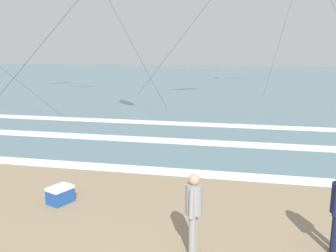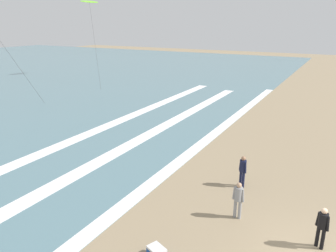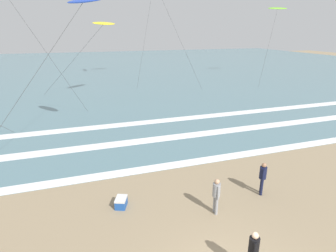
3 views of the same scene
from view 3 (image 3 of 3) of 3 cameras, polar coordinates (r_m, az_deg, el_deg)
The scene contains 11 objects.
ocean_surface at distance 58.47m, azimuth -14.60°, elevation 11.48°, with size 140.00×90.00×0.01m, color slate.
wave_foam_shoreline at distance 15.52m, azimuth -3.64°, elevation -8.76°, with size 58.48×0.79×0.01m, color white.
wave_foam_mid_break at distance 19.36m, azimuth -3.27°, elevation -2.86°, with size 50.50×1.03×0.01m, color white.
wave_foam_outer_break at distance 22.60m, azimuth -10.94°, elevation 0.10°, with size 57.27×1.07×0.01m, color white.
surfer_left_near at distance 9.57m, azimuth 17.22°, elevation -23.23°, with size 0.32×0.49×1.60m.
surfer_foreground_main at distance 13.59m, azimuth 18.96°, elevation -9.67°, with size 0.36×0.47×1.60m.
surfer_right_near at distance 11.82m, azimuth 9.93°, elevation -13.47°, with size 0.32×0.51×1.60m.
kite_blue_mid_center at distance 18.75m, azimuth -17.00°, elevation 23.37°, with size 8.18×5.02×9.16m.
kite_lime_far_right at distance 49.81m, azimuth 21.70°, elevation 21.56°, with size 9.53×8.55×10.69m.
kite_yellow_distant_low at distance 30.97m, azimuth -13.11°, elevation 19.85°, with size 8.65×5.58×8.13m.
cooler_box at distance 12.58m, azimuth -9.65°, elevation -15.25°, with size 0.65×0.74×0.44m.
Camera 3 is at (-3.86, -5.23, 7.29)m, focal length 29.53 mm.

